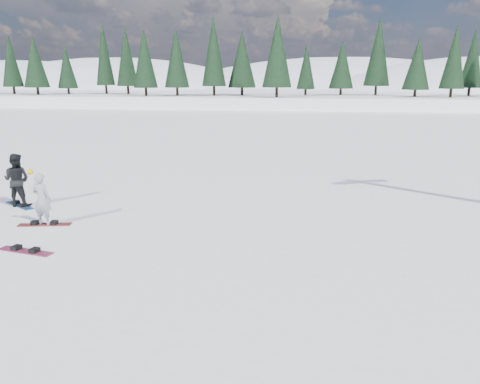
{
  "coord_description": "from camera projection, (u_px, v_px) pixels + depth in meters",
  "views": [
    {
      "loc": [
        6.86,
        -11.2,
        4.25
      ],
      "look_at": [
        5.03,
        1.28,
        1.1
      ],
      "focal_mm": 35.0,
      "sensor_mm": 36.0,
      "label": 1
    }
  ],
  "objects": [
    {
      "name": "snowboard_loose_b",
      "position": [
        26.0,
        251.0,
        11.59
      ],
      "size": [
        1.53,
        0.56,
        0.03
      ],
      "primitive_type": "cube",
      "rotation": [
        0.0,
        0.0,
        -0.19
      ],
      "color": "#A02249",
      "rests_on": "ground"
    },
    {
      "name": "snowboarder_woman",
      "position": [
        42.0,
        199.0,
        13.47
      ],
      "size": [
        0.6,
        0.43,
        1.7
      ],
      "rotation": [
        0.0,
        0.0,
        3.04
      ],
      "color": "#ADACB2",
      "rests_on": "ground"
    },
    {
      "name": "alpine_backdrop",
      "position": [
        265.0,
        119.0,
        199.38
      ],
      "size": [
        412.5,
        227.0,
        53.2
      ],
      "color": "white",
      "rests_on": "ground"
    },
    {
      "name": "snowboard_woman",
      "position": [
        45.0,
        225.0,
        13.66
      ],
      "size": [
        1.53,
        0.58,
        0.03
      ],
      "primitive_type": "cube",
      "rotation": [
        0.0,
        0.0,
        0.21
      ],
      "color": "maroon",
      "rests_on": "ground"
    },
    {
      "name": "snowboarder_man",
      "position": [
        17.0,
        180.0,
        15.48
      ],
      "size": [
        0.9,
        0.73,
        1.78
      ],
      "primitive_type": "imported",
      "rotation": [
        0.0,
        0.0,
        3.21
      ],
      "color": "black",
      "rests_on": "ground"
    },
    {
      "name": "snowboard_man",
      "position": [
        20.0,
        205.0,
        15.69
      ],
      "size": [
        1.41,
        1.05,
        0.03
      ],
      "primitive_type": "cube",
      "rotation": [
        0.0,
        0.0,
        -0.57
      ],
      "color": "navy",
      "rests_on": "ground"
    },
    {
      "name": "ground",
      "position": [
        51.0,
        236.0,
        12.75
      ],
      "size": [
        420.0,
        420.0,
        0.0
      ],
      "primitive_type": "plane",
      "color": "white",
      "rests_on": "ground"
    }
  ]
}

